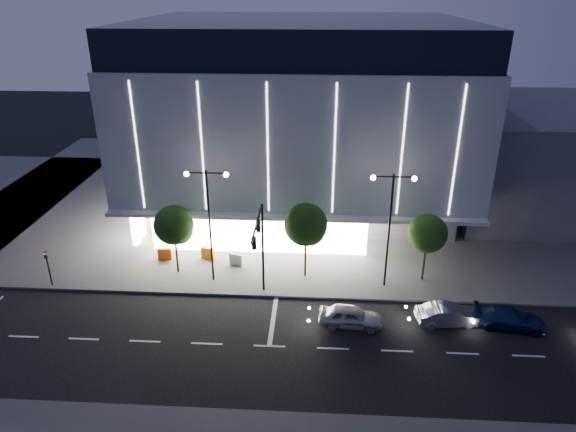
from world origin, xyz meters
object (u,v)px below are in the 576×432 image
(street_lamp_west, at_px, (209,210))
(barrier_c, at_px, (208,253))
(street_lamp_east, at_px, (390,215))
(tree_mid, at_px, (306,227))
(barrier_b, at_px, (236,260))
(traffic_mast, at_px, (260,240))
(barrier_a, at_px, (165,254))
(tree_left, at_px, (174,227))
(tree_right, at_px, (428,235))
(car_second, at_px, (448,315))
(car_lead, at_px, (351,316))
(car_third, at_px, (510,318))
(ped_signal_far, at_px, (48,265))

(street_lamp_west, relative_size, barrier_c, 8.18)
(street_lamp_east, distance_m, tree_mid, 6.27)
(barrier_b, bearing_deg, street_lamp_east, 4.86)
(traffic_mast, relative_size, barrier_a, 6.43)
(tree_left, height_order, tree_right, tree_left)
(barrier_a, height_order, barrier_b, same)
(street_lamp_east, bearing_deg, barrier_a, 170.82)
(tree_right, xyz_separation_m, barrier_c, (-17.11, 2.16, -3.23))
(car_second, bearing_deg, traffic_mast, 75.51)
(barrier_a, bearing_deg, street_lamp_east, -16.92)
(car_lead, distance_m, barrier_a, 16.73)
(traffic_mast, relative_size, tree_left, 1.24)
(car_third, bearing_deg, tree_left, 84.46)
(tree_left, bearing_deg, street_lamp_east, -3.65)
(street_lamp_west, height_order, barrier_a, street_lamp_west)
(tree_mid, xyz_separation_m, car_third, (13.70, -5.55, -3.67))
(tree_left, distance_m, barrier_b, 5.68)
(tree_left, height_order, tree_mid, tree_mid)
(barrier_c, bearing_deg, tree_mid, 1.73)
(street_lamp_west, distance_m, car_lead, 12.51)
(street_lamp_east, bearing_deg, tree_right, 18.63)
(car_third, xyz_separation_m, barrier_c, (-21.82, 7.70, -0.01))
(car_lead, xyz_separation_m, barrier_c, (-11.28, 8.20, -0.07))
(tree_right, bearing_deg, street_lamp_west, -176.36)
(tree_mid, height_order, car_lead, tree_mid)
(barrier_c, bearing_deg, street_lamp_west, -54.50)
(tree_right, bearing_deg, barrier_a, 174.95)
(street_lamp_east, relative_size, tree_left, 1.57)
(street_lamp_east, xyz_separation_m, tree_left, (-15.97, 1.02, -1.92))
(car_third, relative_size, barrier_b, 4.15)
(car_third, xyz_separation_m, barrier_a, (-25.30, 7.37, -0.01))
(car_lead, relative_size, barrier_a, 3.84)
(tree_right, relative_size, barrier_a, 5.01)
(traffic_mast, distance_m, barrier_c, 8.89)
(barrier_b, bearing_deg, traffic_mast, -46.35)
(tree_left, xyz_separation_m, tree_right, (19.00, -0.00, -0.15))
(barrier_c, bearing_deg, street_lamp_east, 3.90)
(tree_right, relative_size, car_second, 1.29)
(traffic_mast, distance_m, barrier_a, 11.09)
(car_third, bearing_deg, street_lamp_west, 85.31)
(tree_right, distance_m, car_lead, 8.97)
(street_lamp_west, height_order, car_third, street_lamp_west)
(tree_left, bearing_deg, car_second, -15.51)
(ped_signal_far, bearing_deg, car_lead, -9.01)
(street_lamp_west, distance_m, barrier_a, 7.56)
(street_lamp_west, height_order, ped_signal_far, street_lamp_west)
(ped_signal_far, xyz_separation_m, car_third, (32.73, -3.03, -1.22))
(barrier_a, bearing_deg, tree_right, -12.78)
(tree_left, relative_size, tree_right, 1.04)
(street_lamp_east, xyz_separation_m, barrier_a, (-17.57, 2.84, -5.31))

